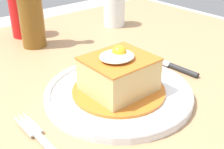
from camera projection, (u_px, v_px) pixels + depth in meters
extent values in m
cube|color=#A87F56|center=(53.00, 92.00, 0.63)|extent=(1.35, 0.84, 0.04)
cylinder|color=#A87F56|center=(136.00, 88.00, 1.38)|extent=(0.07, 0.07, 0.70)
cylinder|color=white|center=(119.00, 94.00, 0.58)|extent=(0.29, 0.29, 0.01)
torus|color=white|center=(119.00, 91.00, 0.58)|extent=(0.29, 0.29, 0.01)
cylinder|color=#C66B23|center=(119.00, 90.00, 0.57)|extent=(0.18, 0.18, 0.01)
cube|color=#DBB770|center=(119.00, 75.00, 0.56)|extent=(0.12, 0.11, 0.06)
cube|color=#C66B23|center=(119.00, 59.00, 0.54)|extent=(0.12, 0.11, 0.00)
ellipsoid|color=white|center=(117.00, 56.00, 0.53)|extent=(0.07, 0.06, 0.01)
sphere|color=yellow|center=(119.00, 53.00, 0.54)|extent=(0.03, 0.03, 0.03)
cylinder|color=silver|center=(49.00, 147.00, 0.44)|extent=(0.01, 0.08, 0.01)
cube|color=silver|center=(30.00, 127.00, 0.49)|extent=(0.02, 0.05, 0.00)
cylinder|color=silver|center=(27.00, 118.00, 0.51)|extent=(0.00, 0.03, 0.00)
cylinder|color=silver|center=(23.00, 120.00, 0.50)|extent=(0.00, 0.03, 0.00)
cylinder|color=silver|center=(19.00, 121.00, 0.50)|extent=(0.00, 0.03, 0.00)
cylinder|color=#262628|center=(183.00, 70.00, 0.67)|extent=(0.02, 0.08, 0.01)
cube|color=silver|center=(155.00, 59.00, 0.72)|extent=(0.03, 0.09, 0.00)
cylinder|color=red|center=(22.00, 16.00, 0.85)|extent=(0.07, 0.07, 0.12)
cylinder|color=brown|center=(32.00, 19.00, 0.78)|extent=(0.06, 0.06, 0.15)
cylinder|color=silver|center=(114.00, 17.00, 0.95)|extent=(0.06, 0.06, 0.06)
cylinder|color=silver|center=(114.00, 9.00, 0.94)|extent=(0.07, 0.07, 0.10)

